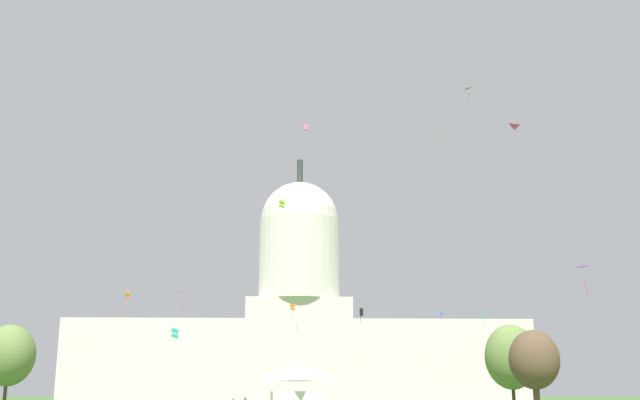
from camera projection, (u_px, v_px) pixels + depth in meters
The scene contains 19 objects.
capitol_building at pixel (299, 326), 221.71m from camera, with size 130.96×23.64×70.73m.
event_tent at pixel (296, 385), 91.58m from camera, with size 6.63×7.35×5.97m.
tree_east_far at pixel (534, 360), 102.42m from camera, with size 7.71×7.32×10.36m.
tree_east_near at pixel (511, 357), 117.83m from camera, with size 8.55×7.91×12.40m.
tree_west_mid at pixel (9, 355), 119.85m from camera, with size 11.45×11.23×12.57m.
kite_orange_mid at pixel (128, 294), 132.25m from camera, with size 0.91×0.94×2.57m.
kite_turquoise_low at pixel (175, 333), 113.76m from camera, with size 1.34×1.26×1.55m.
kite_lime_high at pixel (282, 204), 140.99m from camera, with size 1.26×1.18×3.84m.
kite_violet_low at pixel (584, 270), 98.07m from camera, with size 1.67×1.59×3.53m.
kite_yellow_high at pixel (438, 138), 150.83m from camera, with size 1.13×1.31×0.42m.
kite_blue_mid at pixel (441, 315), 193.99m from camera, with size 0.57×0.28×2.34m.
kite_red_mid at pixel (182, 296), 172.83m from camera, with size 1.14×0.95×3.56m.
kite_cyan_low at pixel (484, 317), 147.16m from camera, with size 0.31×0.76×4.48m.
kite_green_high at pixel (467, 91), 139.77m from camera, with size 1.32×1.53×3.47m.
kite_pink_high at pixel (305, 127), 143.23m from camera, with size 1.08×1.09×0.90m.
kite_white_low at pixel (297, 329), 115.20m from camera, with size 0.56×0.90×1.35m.
kite_magenta_mid at pixel (521, 129), 68.27m from camera, with size 1.41×1.68×0.19m.
kite_black_low at pixel (361, 313), 144.92m from camera, with size 0.69×0.30×2.90m.
kite_orange_mid_b at pixel (293, 307), 159.97m from camera, with size 1.14×1.15×3.45m.
Camera 1 is at (1.89, -24.26, 2.18)m, focal length 43.26 mm.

